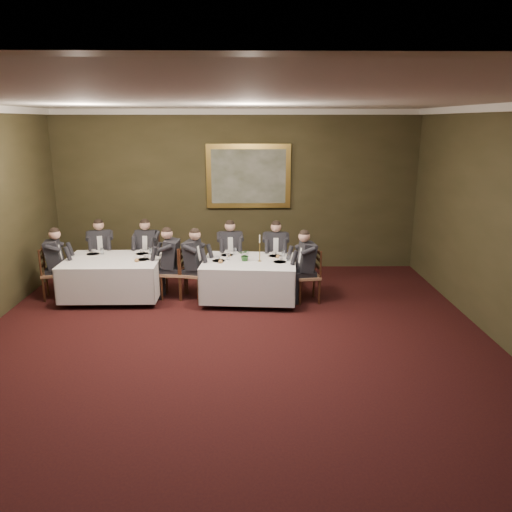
{
  "coord_description": "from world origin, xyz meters",
  "views": [
    {
      "loc": [
        0.22,
        -6.02,
        3.25
      ],
      "look_at": [
        0.37,
        1.72,
        1.15
      ],
      "focal_mm": 35.0,
      "sensor_mm": 36.0,
      "label": 1
    }
  ],
  "objects_px": {
    "table_main": "(249,277)",
    "chair_main_backright": "(275,272)",
    "chair_sec_backright": "(149,269)",
    "diner_sec_endleft": "(54,272)",
    "chair_main_endright": "(308,286)",
    "diner_sec_endright": "(173,271)",
    "diner_main_backright": "(276,261)",
    "centerpiece": "(245,254)",
    "diner_main_endright": "(307,275)",
    "diner_main_backleft": "(230,260)",
    "diner_sec_backleft": "(102,259)",
    "chair_sec_endleft": "(55,284)",
    "candlestick": "(260,251)",
    "chair_main_backleft": "(230,271)",
    "diner_sec_backright": "(148,259)",
    "chair_main_endleft": "(192,284)",
    "painting": "(249,176)",
    "table_second": "(114,275)",
    "diner_main_endleft": "(192,272)",
    "chair_sec_endright": "(174,283)",
    "chair_sec_backleft": "(102,270)"
  },
  "relations": [
    {
      "from": "table_main",
      "to": "chair_main_backright",
      "type": "bearing_deg",
      "value": 57.4
    },
    {
      "from": "chair_sec_backright",
      "to": "diner_sec_endleft",
      "type": "relative_size",
      "value": 0.74
    },
    {
      "from": "chair_main_endright",
      "to": "diner_sec_endright",
      "type": "height_order",
      "value": "diner_sec_endright"
    },
    {
      "from": "chair_sec_backright",
      "to": "diner_sec_endright",
      "type": "distance_m",
      "value": 1.13
    },
    {
      "from": "diner_main_backright",
      "to": "diner_sec_endleft",
      "type": "xyz_separation_m",
      "value": [
        -4.2,
        -0.67,
        0.0
      ]
    },
    {
      "from": "chair_main_backright",
      "to": "centerpiece",
      "type": "bearing_deg",
      "value": 57.39
    },
    {
      "from": "diner_main_endright",
      "to": "chair_sec_backright",
      "type": "height_order",
      "value": "diner_main_endright"
    },
    {
      "from": "diner_main_backleft",
      "to": "chair_main_endright",
      "type": "xyz_separation_m",
      "value": [
        1.47,
        -1.0,
        -0.23
      ]
    },
    {
      "from": "chair_main_endright",
      "to": "diner_sec_backleft",
      "type": "distance_m",
      "value": 4.28
    },
    {
      "from": "chair_sec_endleft",
      "to": "candlestick",
      "type": "height_order",
      "value": "candlestick"
    },
    {
      "from": "chair_main_backleft",
      "to": "diner_main_backright",
      "type": "height_order",
      "value": "diner_main_backright"
    },
    {
      "from": "diner_sec_backright",
      "to": "diner_sec_endright",
      "type": "distance_m",
      "value": 1.1
    },
    {
      "from": "diner_main_endright",
      "to": "diner_sec_endleft",
      "type": "distance_m",
      "value": 4.74
    },
    {
      "from": "chair_main_endleft",
      "to": "diner_sec_backright",
      "type": "xyz_separation_m",
      "value": [
        -0.99,
        0.96,
        0.23
      ]
    },
    {
      "from": "diner_main_endright",
      "to": "table_main",
      "type": "bearing_deg",
      "value": 76.72
    },
    {
      "from": "table_main",
      "to": "painting",
      "type": "relative_size",
      "value": 0.99
    },
    {
      "from": "table_second",
      "to": "diner_sec_backleft",
      "type": "relative_size",
      "value": 1.32
    },
    {
      "from": "chair_main_backright",
      "to": "painting",
      "type": "distance_m",
      "value": 2.27
    },
    {
      "from": "painting",
      "to": "table_second",
      "type": "bearing_deg",
      "value": -142.61
    },
    {
      "from": "chair_main_backright",
      "to": "chair_sec_backright",
      "type": "relative_size",
      "value": 1.0
    },
    {
      "from": "chair_sec_endleft",
      "to": "diner_sec_endleft",
      "type": "distance_m",
      "value": 0.23
    },
    {
      "from": "diner_main_endleft",
      "to": "table_second",
      "type": "bearing_deg",
      "value": -78.21
    },
    {
      "from": "diner_main_endleft",
      "to": "diner_sec_endleft",
      "type": "xyz_separation_m",
      "value": [
        -2.59,
        0.07,
        0.0
      ]
    },
    {
      "from": "chair_main_backleft",
      "to": "chair_sec_backright",
      "type": "xyz_separation_m",
      "value": [
        -1.69,
        0.15,
        0.0
      ]
    },
    {
      "from": "chair_sec_endright",
      "to": "chair_sec_endleft",
      "type": "xyz_separation_m",
      "value": [
        -2.25,
        -0.0,
        0.0
      ]
    },
    {
      "from": "table_main",
      "to": "chair_sec_backright",
      "type": "bearing_deg",
      "value": 152.64
    },
    {
      "from": "centerpiece",
      "to": "candlestick",
      "type": "relative_size",
      "value": 0.47
    },
    {
      "from": "chair_main_endright",
      "to": "chair_sec_endright",
      "type": "distance_m",
      "value": 2.52
    },
    {
      "from": "chair_main_backleft",
      "to": "chair_sec_endleft",
      "type": "distance_m",
      "value": 3.38
    },
    {
      "from": "diner_main_backleft",
      "to": "chair_sec_endleft",
      "type": "bearing_deg",
      "value": 7.82
    },
    {
      "from": "table_main",
      "to": "chair_sec_endleft",
      "type": "bearing_deg",
      "value": 177.54
    },
    {
      "from": "diner_main_backleft",
      "to": "diner_sec_backright",
      "type": "distance_m",
      "value": 1.7
    },
    {
      "from": "table_second",
      "to": "diner_main_backleft",
      "type": "bearing_deg",
      "value": 19.01
    },
    {
      "from": "chair_sec_backleft",
      "to": "diner_sec_backright",
      "type": "xyz_separation_m",
      "value": [
        0.96,
        -0.01,
        0.23
      ]
    },
    {
      "from": "diner_main_endleft",
      "to": "chair_main_endleft",
      "type": "bearing_deg",
      "value": -90.0
    },
    {
      "from": "diner_main_endright",
      "to": "chair_sec_backleft",
      "type": "bearing_deg",
      "value": 65.89
    },
    {
      "from": "chair_main_endleft",
      "to": "diner_sec_endleft",
      "type": "xyz_separation_m",
      "value": [
        -2.58,
        0.06,
        0.23
      ]
    },
    {
      "from": "chair_sec_backright",
      "to": "chair_sec_endleft",
      "type": "bearing_deg",
      "value": 37.17
    },
    {
      "from": "diner_sec_backright",
      "to": "chair_sec_endleft",
      "type": "relative_size",
      "value": 1.35
    },
    {
      "from": "table_second",
      "to": "chair_main_backright",
      "type": "height_order",
      "value": "chair_main_backright"
    },
    {
      "from": "diner_sec_endleft",
      "to": "candlestick",
      "type": "bearing_deg",
      "value": 74.79
    },
    {
      "from": "chair_sec_endleft",
      "to": "painting",
      "type": "xyz_separation_m",
      "value": [
        3.68,
        1.95,
        1.8
      ]
    },
    {
      "from": "diner_sec_backright",
      "to": "chair_sec_endleft",
      "type": "height_order",
      "value": "diner_sec_backright"
    },
    {
      "from": "diner_main_endleft",
      "to": "diner_main_backleft",
      "type": "bearing_deg",
      "value": 154.1
    },
    {
      "from": "diner_sec_endright",
      "to": "candlestick",
      "type": "height_order",
      "value": "diner_sec_endright"
    },
    {
      "from": "chair_main_endright",
      "to": "chair_sec_endleft",
      "type": "xyz_separation_m",
      "value": [
        -4.76,
        0.25,
        0.0
      ]
    },
    {
      "from": "diner_main_endright",
      "to": "diner_sec_endright",
      "type": "bearing_deg",
      "value": 75.94
    },
    {
      "from": "diner_sec_backright",
      "to": "centerpiece",
      "type": "bearing_deg",
      "value": 159.16
    },
    {
      "from": "chair_main_endleft",
      "to": "chair_main_endright",
      "type": "bearing_deg",
      "value": 99.34
    },
    {
      "from": "chair_main_endleft",
      "to": "centerpiece",
      "type": "bearing_deg",
      "value": 98.06
    }
  ]
}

